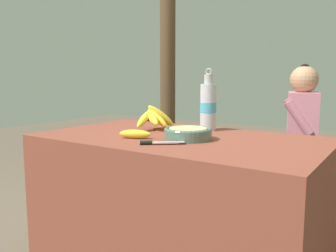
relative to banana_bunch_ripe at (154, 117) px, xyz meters
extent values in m
cube|color=brown|center=(0.25, -0.12, -0.46)|extent=(1.42, 0.82, 0.77)
sphere|color=#4C381E|center=(-0.04, 0.00, 0.00)|extent=(0.06, 0.06, 0.06)
ellipsoid|color=yellow|center=(-0.02, -0.07, 0.00)|extent=(0.08, 0.19, 0.11)
ellipsoid|color=yellow|center=(0.01, -0.03, 0.00)|extent=(0.16, 0.12, 0.10)
ellipsoid|color=yellow|center=(0.02, 0.00, 0.00)|extent=(0.15, 0.04, 0.12)
ellipsoid|color=yellow|center=(0.02, 0.04, 0.01)|extent=(0.16, 0.15, 0.15)
ellipsoid|color=yellow|center=(-0.02, 0.05, 0.00)|extent=(0.08, 0.16, 0.12)
cylinder|color=#4C6B5B|center=(0.33, -0.17, -0.05)|extent=(0.23, 0.23, 0.05)
torus|color=#4C6B5B|center=(0.33, -0.17, -0.02)|extent=(0.23, 0.23, 0.02)
cylinder|color=#D1B77A|center=(0.33, -0.17, -0.02)|extent=(0.18, 0.18, 0.01)
cylinder|color=silver|center=(0.27, 0.14, 0.06)|extent=(0.09, 0.09, 0.26)
cylinder|color=#47A8D1|center=(0.27, 0.14, 0.06)|extent=(0.09, 0.09, 0.06)
cylinder|color=#ADADB2|center=(0.27, 0.14, 0.22)|extent=(0.05, 0.05, 0.05)
torus|color=#ADADB2|center=(0.27, 0.14, 0.26)|extent=(0.04, 0.01, 0.04)
ellipsoid|color=yellow|center=(0.10, -0.29, -0.05)|extent=(0.17, 0.10, 0.04)
cube|color=#BCBCC1|center=(0.32, -0.33, -0.06)|extent=(0.13, 0.11, 0.00)
cylinder|color=black|center=(0.24, -0.39, -0.06)|extent=(0.06, 0.05, 0.02)
cube|color=brown|center=(0.38, 1.05, -0.41)|extent=(1.59, 0.32, 0.04)
cube|color=brown|center=(-0.32, 0.93, -0.63)|extent=(0.06, 0.06, 0.42)
cube|color=brown|center=(-0.32, 1.17, -0.63)|extent=(0.06, 0.06, 0.42)
cylinder|color=#473828|center=(0.36, 0.86, -0.62)|extent=(0.09, 0.09, 0.45)
cylinder|color=#473828|center=(0.47, 0.89, -0.38)|extent=(0.31, 0.17, 0.09)
cylinder|color=#473828|center=(0.31, 1.04, -0.62)|extent=(0.09, 0.09, 0.45)
cylinder|color=#473828|center=(0.42, 1.07, -0.38)|extent=(0.31, 0.17, 0.09)
cube|color=#C67589|center=(0.58, 1.02, -0.13)|extent=(0.29, 0.38, 0.51)
cylinder|color=#C67589|center=(0.59, 0.85, -0.05)|extent=(0.21, 0.12, 0.25)
cylinder|color=#C67589|center=(0.50, 1.16, -0.05)|extent=(0.21, 0.12, 0.25)
sphere|color=tan|center=(0.58, 1.02, 0.21)|extent=(0.20, 0.20, 0.20)
sphere|color=black|center=(0.58, 1.02, 0.28)|extent=(0.07, 0.07, 0.07)
sphere|color=#4C381E|center=(-0.06, 1.05, -0.32)|extent=(0.05, 0.05, 0.05)
ellipsoid|color=#9EB24C|center=(-0.05, 0.99, -0.32)|extent=(0.08, 0.16, 0.14)
ellipsoid|color=#9EB24C|center=(-0.02, 1.00, -0.32)|extent=(0.15, 0.15, 0.11)
ellipsoid|color=#9EB24C|center=(-0.01, 1.03, -0.32)|extent=(0.15, 0.07, 0.13)
ellipsoid|color=#9EB24C|center=(0.00, 1.06, -0.33)|extent=(0.16, 0.08, 0.09)
ellipsoid|color=#9EB24C|center=(-0.02, 1.10, -0.32)|extent=(0.13, 0.16, 0.13)
ellipsoid|color=#9EB24C|center=(-0.05, 1.10, -0.33)|extent=(0.06, 0.15, 0.08)
cylinder|color=#4C3823|center=(-0.76, 1.27, 0.53)|extent=(0.15, 0.15, 2.75)
camera|label=1|loc=(1.19, -1.63, 0.23)|focal=38.00mm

